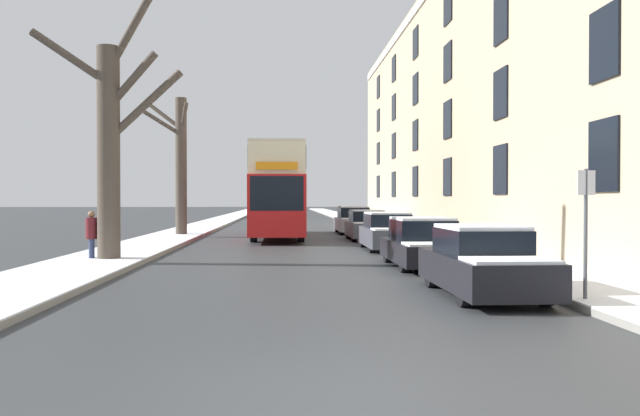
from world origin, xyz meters
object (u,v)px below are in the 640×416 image
object	(u,v)px
parked_car_4	(353,221)
parked_car_3	(367,226)
pedestrian_left_sidewalk	(92,234)
street_sign_post	(586,228)
parked_car_1	(423,244)
parked_car_0	(483,263)
double_decker_bus	(278,188)
bare_tree_left_0	(111,139)
bare_tree_left_1	(180,163)
parked_car_2	(388,232)

from	to	relation	value
parked_car_4	parked_car_3	bearing A→B (deg)	-90.00
pedestrian_left_sidewalk	street_sign_post	world-z (taller)	street_sign_post
parked_car_1	parked_car_4	bearing A→B (deg)	90.00
parked_car_0	parked_car_1	world-z (taller)	parked_car_1
double_decker_bus	parked_car_4	bearing A→B (deg)	40.41
bare_tree_left_0	parked_car_1	bearing A→B (deg)	-9.33
bare_tree_left_0	parked_car_4	size ratio (longest dim) A/B	1.95
parked_car_0	pedestrian_left_sidewalk	size ratio (longest dim) A/B	2.61
pedestrian_left_sidewalk	parked_car_4	bearing A→B (deg)	130.13
pedestrian_left_sidewalk	parked_car_3	bearing A→B (deg)	117.93
parked_car_1	pedestrian_left_sidewalk	xyz separation A→B (m)	(-9.84, 1.63, 0.22)
bare_tree_left_1	pedestrian_left_sidewalk	distance (m)	13.57
parked_car_3	street_sign_post	size ratio (longest dim) A/B	1.62
bare_tree_left_1	parked_car_0	size ratio (longest dim) A/B	1.73
double_decker_bus	parked_car_4	distance (m)	5.92
parked_car_3	parked_car_4	distance (m)	5.83
double_decker_bus	parked_car_4	size ratio (longest dim) A/B	2.58
parked_car_3	pedestrian_left_sidewalk	bearing A→B (deg)	-133.43
parked_car_1	parked_car_4	size ratio (longest dim) A/B	0.96
bare_tree_left_1	street_sign_post	distance (m)	24.35
parked_car_1	double_decker_bus	bearing A→B (deg)	106.79
parked_car_2	parked_car_3	size ratio (longest dim) A/B	1.10
double_decker_bus	parked_car_3	size ratio (longest dim) A/B	2.90
bare_tree_left_1	parked_car_1	xyz separation A→B (m)	(9.35, -14.86, -3.19)
double_decker_bus	parked_car_4	xyz separation A→B (m)	(4.28, 3.65, -1.84)
bare_tree_left_0	bare_tree_left_1	xyz separation A→B (m)	(-0.14, 13.35, 0.08)
bare_tree_left_1	double_decker_bus	distance (m)	5.27
double_decker_bus	parked_car_3	bearing A→B (deg)	-26.99
double_decker_bus	pedestrian_left_sidewalk	bearing A→B (deg)	-113.84
parked_car_1	pedestrian_left_sidewalk	distance (m)	9.98
pedestrian_left_sidewalk	street_sign_post	bearing A→B (deg)	34.31
parked_car_1	street_sign_post	bearing A→B (deg)	-78.51
parked_car_0	parked_car_2	bearing A→B (deg)	90.00
parked_car_4	pedestrian_left_sidewalk	distance (m)	18.98
parked_car_0	parked_car_4	xyz separation A→B (m)	(0.00, 23.23, 0.05)
parked_car_0	parked_car_3	bearing A→B (deg)	90.00
street_sign_post	parked_car_0	bearing A→B (deg)	133.36
parked_car_0	street_sign_post	bearing A→B (deg)	-46.64
bare_tree_left_0	double_decker_bus	distance (m)	13.67
bare_tree_left_1	parked_car_2	xyz separation A→B (m)	(9.35, -8.78, -3.17)
pedestrian_left_sidewalk	parked_car_2	bearing A→B (deg)	95.73
parked_car_2	street_sign_post	xyz separation A→B (m)	(1.39, -12.94, 0.76)
parked_car_2	bare_tree_left_0	bearing A→B (deg)	-153.63
parked_car_2	pedestrian_left_sidewalk	bearing A→B (deg)	-155.64
double_decker_bus	parked_car_2	size ratio (longest dim) A/B	2.64
bare_tree_left_1	double_decker_bus	world-z (taller)	bare_tree_left_1
bare_tree_left_0	bare_tree_left_1	size ratio (longest dim) A/B	1.23
bare_tree_left_0	double_decker_bus	size ratio (longest dim) A/B	0.76
bare_tree_left_1	parked_car_2	distance (m)	13.21
bare_tree_left_0	parked_car_1	size ratio (longest dim) A/B	2.03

